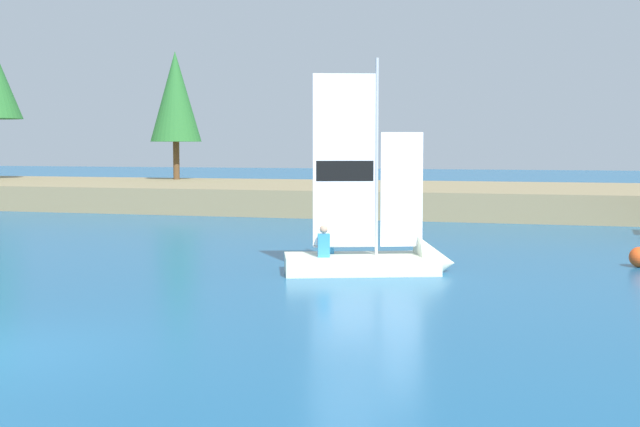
# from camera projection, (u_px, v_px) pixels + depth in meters

# --- Properties ---
(shore_bank) EXTENTS (80.00, 11.61, 1.17)m
(shore_bank) POSITION_uv_depth(u_px,v_px,m) (385.00, 198.00, 40.56)
(shore_bank) COLOR #897A56
(shore_bank) RESTS_ON ground
(shoreline_tree_centre) EXTENTS (2.82, 2.82, 7.10)m
(shoreline_tree_centre) POSITION_uv_depth(u_px,v_px,m) (175.00, 97.00, 47.19)
(shoreline_tree_centre) COLOR brown
(shoreline_tree_centre) RESTS_ON shore_bank
(sailboat) EXTENTS (4.35, 2.73, 5.58)m
(sailboat) POSITION_uv_depth(u_px,v_px,m) (389.00, 256.00, 20.48)
(sailboat) COLOR silver
(sailboat) RESTS_ON ground
(channel_buoy) EXTENTS (0.52, 0.52, 0.52)m
(channel_buoy) POSITION_uv_depth(u_px,v_px,m) (639.00, 257.00, 21.40)
(channel_buoy) COLOR #E54C19
(channel_buoy) RESTS_ON ground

